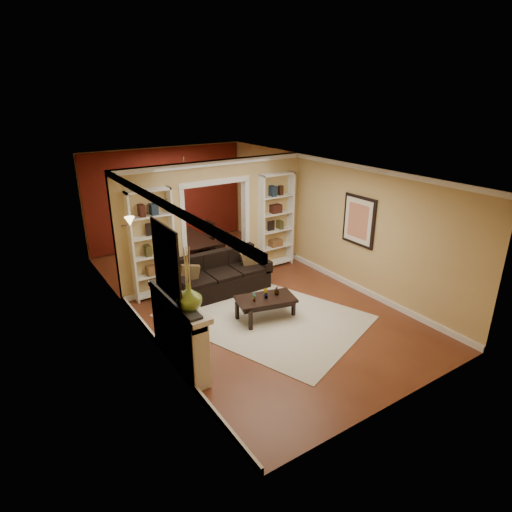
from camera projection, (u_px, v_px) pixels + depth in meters
floor at (244, 296)px, 9.11m from camera, size 8.00×8.00×0.00m
ceiling at (243, 168)px, 8.13m from camera, size 8.00×8.00×0.00m
wall_back at (167, 197)px, 11.73m from camera, size 8.00×0.00×8.00m
wall_front at (406, 318)px, 5.50m from camera, size 8.00×0.00×8.00m
wall_left at (134, 258)px, 7.47m from camera, size 0.00×8.00×8.00m
wall_right at (327, 219)px, 9.77m from camera, size 0.00×8.00×8.00m
partition_wall at (215, 221)px, 9.55m from camera, size 4.50×0.15×2.70m
red_back_panel at (167, 198)px, 11.72m from camera, size 4.44×0.04×2.64m
dining_window at (167, 190)px, 11.61m from camera, size 0.78×0.03×0.98m
area_rug at (264, 316)px, 8.27m from camera, size 3.70×4.31×0.01m
sofa at (221, 274)px, 9.16m from camera, size 2.11×0.91×0.82m
pillow_left at (189, 274)px, 8.70m from camera, size 0.40×0.16×0.39m
pillow_right at (251, 258)px, 9.45m from camera, size 0.44×0.21×0.42m
coffee_table at (266, 308)px, 8.17m from camera, size 1.22×0.85×0.42m
plant_left at (254, 297)px, 7.93m from camera, size 0.12×0.10×0.18m
plant_center at (266, 293)px, 8.06m from camera, size 0.10×0.12×0.19m
plant_right at (277, 290)px, 8.19m from camera, size 0.13×0.13×0.18m
bookshelf_left at (152, 245)px, 8.70m from camera, size 0.90×0.30×2.30m
bookshelf_right at (276, 221)px, 10.29m from camera, size 0.90×0.30×2.30m
fireplace at (180, 332)px, 6.66m from camera, size 0.32×1.70×1.16m
vase at (189, 297)px, 6.05m from camera, size 0.39×0.39×0.39m
mirror at (166, 261)px, 6.15m from camera, size 0.03×0.95×1.10m
wall_sconce at (127, 223)px, 7.77m from camera, size 0.18×0.18×0.22m
framed_art at (359, 221)px, 8.90m from camera, size 0.04×0.85×1.05m
dining_table at (189, 249)px, 10.93m from camera, size 1.70×0.95×0.60m
dining_chair_nw at (173, 251)px, 10.36m from camera, size 0.57×0.57×0.91m
dining_chair_ne at (214, 245)px, 10.94m from camera, size 0.41×0.41×0.80m
dining_chair_sw at (164, 244)px, 10.82m from camera, size 0.51×0.51×0.90m
dining_chair_se at (203, 237)px, 11.39m from camera, size 0.54×0.54×0.87m
chandelier at (185, 181)px, 10.48m from camera, size 0.50×0.50×0.30m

